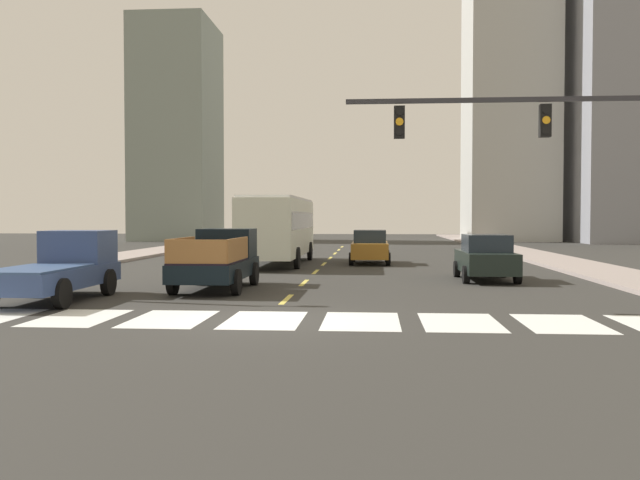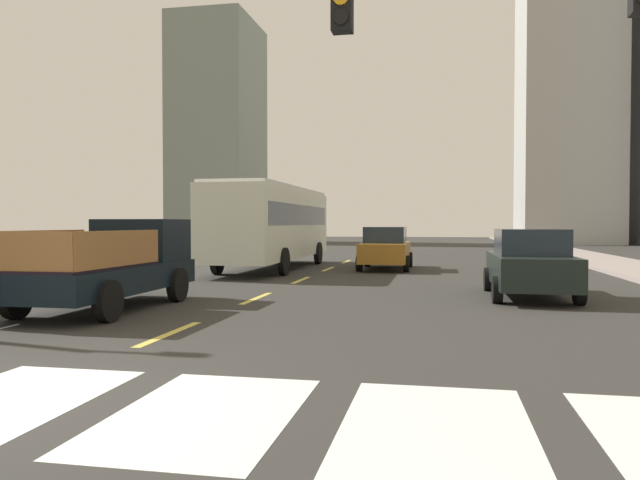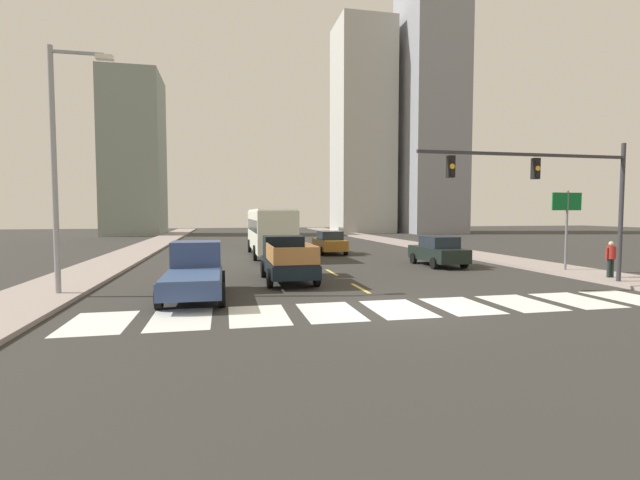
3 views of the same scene
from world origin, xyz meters
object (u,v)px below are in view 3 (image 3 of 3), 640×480
sedan_near_right (438,251)px  streetlight_left (59,160)px  sedan_far (329,242)px  pickup_dark (195,272)px  direction_sign_green (567,214)px  pickup_stakebed (287,260)px  pedestrian_waiting (611,256)px  city_bus (270,229)px  traffic_signal_gantry (560,185)px

sedan_near_right → streetlight_left: size_ratio=0.49×
sedan_near_right → sedan_far: same height
pickup_dark → sedan_far: 18.06m
streetlight_left → sedan_far: bearing=47.6°
streetlight_left → direction_sign_green: bearing=4.7°
pickup_stakebed → streetlight_left: bearing=-162.8°
pickup_dark → direction_sign_green: 18.53m
pickup_dark → pedestrian_waiting: size_ratio=3.17×
sedan_near_right → city_bus: bearing=135.7°
sedan_far → streetlight_left: 20.46m
sedan_near_right → pickup_stakebed: bearing=-161.1°
city_bus → direction_sign_green: bearing=-41.4°
sedan_far → pedestrian_waiting: pedestrian_waiting is taller
sedan_near_right → pedestrian_waiting: size_ratio=2.68×
pickup_stakebed → streetlight_left: streetlight_left is taller
direction_sign_green → streetlight_left: 23.06m
streetlight_left → pedestrian_waiting: streetlight_left is taller
sedan_far → direction_sign_green: direction_sign_green is taller
direction_sign_green → city_bus: bearing=138.9°
city_bus → sedan_near_right: bearing=-42.5°
traffic_signal_gantry → direction_sign_green: 5.39m
sedan_near_right → sedan_far: 9.86m
city_bus → direction_sign_green: (13.93, -12.16, 1.08)m
pedestrian_waiting → traffic_signal_gantry: bearing=-41.9°
streetlight_left → pedestrian_waiting: size_ratio=5.49×
traffic_signal_gantry → pickup_stakebed: bearing=158.1°
pickup_stakebed → city_bus: city_bus is taller
pickup_stakebed → traffic_signal_gantry: 11.97m
sedan_near_right → pedestrian_waiting: (5.03, -6.83, 0.26)m
sedan_far → direction_sign_green: (9.39, -12.92, 2.17)m
pickup_stakebed → pedestrian_waiting: bearing=-11.1°
direction_sign_green → streetlight_left: bearing=-175.3°
pickup_stakebed → pedestrian_waiting: size_ratio=3.17×
pickup_dark → streetlight_left: 6.30m
sedan_far → traffic_signal_gantry: bearing=-72.4°
pickup_dark → traffic_signal_gantry: 14.94m
pedestrian_waiting → sedan_far: bearing=-117.0°
sedan_far → direction_sign_green: size_ratio=1.05×
streetlight_left → pickup_stakebed: bearing=15.5°
sedan_near_right → pedestrian_waiting: 8.49m
city_bus → sedan_near_right: 12.09m
traffic_signal_gantry → streetlight_left: (-19.26, 1.92, 0.75)m
pickup_stakebed → direction_sign_green: direction_sign_green is taller
pickup_stakebed → city_bus: size_ratio=0.48×
sedan_near_right → streetlight_left: streetlight_left is taller
sedan_near_right → traffic_signal_gantry: traffic_signal_gantry is taller
pickup_stakebed → pickup_dark: 5.11m
direction_sign_green → pedestrian_waiting: size_ratio=2.56×
pickup_stakebed → pickup_dark: bearing=-137.4°
sedan_far → traffic_signal_gantry: 17.99m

